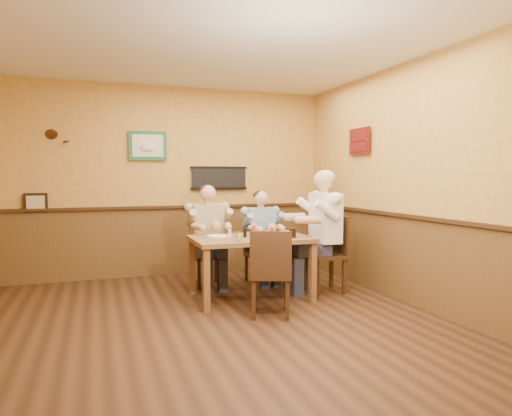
{
  "coord_description": "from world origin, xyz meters",
  "views": [
    {
      "loc": [
        -0.94,
        -4.35,
        1.48
      ],
      "look_at": [
        0.87,
        0.75,
        1.1
      ],
      "focal_mm": 32.0,
      "sensor_mm": 36.0,
      "label": 1
    }
  ],
  "objects_px": {
    "water_glass_mid": "(269,233)",
    "chair_back_left": "(208,255)",
    "dining_table": "(251,244)",
    "salt_shaker": "(230,234)",
    "cola_tumbler": "(293,233)",
    "chair_right_end": "(325,254)",
    "water_glass_left": "(238,236)",
    "diner_white_elder": "(325,238)",
    "hot_sauce_bottle": "(254,231)",
    "pepper_shaker": "(245,233)",
    "chair_back_right": "(260,253)",
    "diner_tan_shirt": "(207,241)",
    "diner_blue_polo": "(260,241)",
    "chair_near_side": "(271,272)"
  },
  "relations": [
    {
      "from": "water_glass_mid",
      "to": "chair_back_left",
      "type": "bearing_deg",
      "value": 115.23
    },
    {
      "from": "dining_table",
      "to": "salt_shaker",
      "type": "xyz_separation_m",
      "value": [
        -0.26,
        0.02,
        0.14
      ]
    },
    {
      "from": "cola_tumbler",
      "to": "chair_right_end",
      "type": "bearing_deg",
      "value": 21.71
    },
    {
      "from": "water_glass_left",
      "to": "salt_shaker",
      "type": "relative_size",
      "value": 1.1
    },
    {
      "from": "diner_white_elder",
      "to": "hot_sauce_bottle",
      "type": "height_order",
      "value": "diner_white_elder"
    },
    {
      "from": "cola_tumbler",
      "to": "hot_sauce_bottle",
      "type": "xyz_separation_m",
      "value": [
        -0.44,
        0.12,
        0.03
      ]
    },
    {
      "from": "dining_table",
      "to": "pepper_shaker",
      "type": "xyz_separation_m",
      "value": [
        -0.08,
        -0.01,
        0.14
      ]
    },
    {
      "from": "cola_tumbler",
      "to": "salt_shaker",
      "type": "relative_size",
      "value": 1.13
    },
    {
      "from": "chair_back_right",
      "to": "chair_right_end",
      "type": "distance_m",
      "value": 0.98
    },
    {
      "from": "water_glass_left",
      "to": "water_glass_mid",
      "type": "relative_size",
      "value": 0.79
    },
    {
      "from": "hot_sauce_bottle",
      "to": "dining_table",
      "type": "bearing_deg",
      "value": 90.25
    },
    {
      "from": "chair_right_end",
      "to": "cola_tumbler",
      "type": "height_order",
      "value": "chair_right_end"
    },
    {
      "from": "diner_tan_shirt",
      "to": "salt_shaker",
      "type": "height_order",
      "value": "diner_tan_shirt"
    },
    {
      "from": "diner_white_elder",
      "to": "salt_shaker",
      "type": "xyz_separation_m",
      "value": [
        -1.25,
        0.04,
        0.1
      ]
    },
    {
      "from": "chair_back_left",
      "to": "chair_back_right",
      "type": "xyz_separation_m",
      "value": [
        0.75,
        -0.01,
        -0.03
      ]
    },
    {
      "from": "pepper_shaker",
      "to": "dining_table",
      "type": "bearing_deg",
      "value": 7.5
    },
    {
      "from": "diner_blue_polo",
      "to": "pepper_shaker",
      "type": "relative_size",
      "value": 11.52
    },
    {
      "from": "chair_back_left",
      "to": "water_glass_mid",
      "type": "bearing_deg",
      "value": -66.49
    },
    {
      "from": "diner_tan_shirt",
      "to": "cola_tumbler",
      "type": "bearing_deg",
      "value": -53.58
    },
    {
      "from": "chair_near_side",
      "to": "pepper_shaker",
      "type": "relative_size",
      "value": 9.25
    },
    {
      "from": "chair_right_end",
      "to": "chair_back_right",
      "type": "bearing_deg",
      "value": -140.05
    },
    {
      "from": "diner_blue_polo",
      "to": "pepper_shaker",
      "type": "bearing_deg",
      "value": -124.7
    },
    {
      "from": "diner_blue_polo",
      "to": "diner_white_elder",
      "type": "xyz_separation_m",
      "value": [
        0.6,
        -0.78,
        0.12
      ]
    },
    {
      "from": "chair_right_end",
      "to": "hot_sauce_bottle",
      "type": "xyz_separation_m",
      "value": [
        -0.99,
        -0.1,
        0.35
      ]
    },
    {
      "from": "chair_right_end",
      "to": "water_glass_left",
      "type": "bearing_deg",
      "value": -75.28
    },
    {
      "from": "chair_near_side",
      "to": "pepper_shaker",
      "type": "xyz_separation_m",
      "value": [
        -0.06,
        0.7,
        0.34
      ]
    },
    {
      "from": "chair_back_left",
      "to": "chair_near_side",
      "type": "distance_m",
      "value": 1.52
    },
    {
      "from": "diner_white_elder",
      "to": "hot_sauce_bottle",
      "type": "bearing_deg",
      "value": -81.96
    },
    {
      "from": "chair_back_right",
      "to": "hot_sauce_bottle",
      "type": "bearing_deg",
      "value": -117.56
    },
    {
      "from": "dining_table",
      "to": "pepper_shaker",
      "type": "distance_m",
      "value": 0.16
    },
    {
      "from": "diner_white_elder",
      "to": "salt_shaker",
      "type": "bearing_deg",
      "value": -89.17
    },
    {
      "from": "pepper_shaker",
      "to": "hot_sauce_bottle",
      "type": "bearing_deg",
      "value": -54.01
    },
    {
      "from": "diner_white_elder",
      "to": "water_glass_mid",
      "type": "distance_m",
      "value": 0.9
    },
    {
      "from": "diner_tan_shirt",
      "to": "water_glass_left",
      "type": "xyz_separation_m",
      "value": [
        0.1,
        -1.06,
        0.19
      ]
    },
    {
      "from": "dining_table",
      "to": "diner_white_elder",
      "type": "relative_size",
      "value": 1.0
    },
    {
      "from": "chair_back_right",
      "to": "water_glass_mid",
      "type": "bearing_deg",
      "value": -107.58
    },
    {
      "from": "salt_shaker",
      "to": "water_glass_left",
      "type": "bearing_deg",
      "value": -89.08
    },
    {
      "from": "water_glass_mid",
      "to": "hot_sauce_bottle",
      "type": "xyz_separation_m",
      "value": [
        -0.14,
        0.14,
        0.02
      ]
    },
    {
      "from": "salt_shaker",
      "to": "pepper_shaker",
      "type": "distance_m",
      "value": 0.18
    },
    {
      "from": "diner_tan_shirt",
      "to": "diner_blue_polo",
      "type": "distance_m",
      "value": 0.75
    },
    {
      "from": "diner_blue_polo",
      "to": "cola_tumbler",
      "type": "xyz_separation_m",
      "value": [
        0.05,
        -1.0,
        0.23
      ]
    },
    {
      "from": "cola_tumbler",
      "to": "diner_blue_polo",
      "type": "bearing_deg",
      "value": 92.6
    },
    {
      "from": "dining_table",
      "to": "chair_right_end",
      "type": "distance_m",
      "value": 1.01
    },
    {
      "from": "water_glass_left",
      "to": "diner_blue_polo",
      "type": "bearing_deg",
      "value": 58.1
    },
    {
      "from": "chair_right_end",
      "to": "diner_white_elder",
      "type": "distance_m",
      "value": 0.21
    },
    {
      "from": "chair_near_side",
      "to": "diner_blue_polo",
      "type": "relative_size",
      "value": 0.8
    },
    {
      "from": "hot_sauce_bottle",
      "to": "pepper_shaker",
      "type": "bearing_deg",
      "value": 125.99
    },
    {
      "from": "water_glass_left",
      "to": "pepper_shaker",
      "type": "distance_m",
      "value": 0.33
    },
    {
      "from": "hot_sauce_bottle",
      "to": "salt_shaker",
      "type": "height_order",
      "value": "hot_sauce_bottle"
    },
    {
      "from": "diner_blue_polo",
      "to": "pepper_shaker",
      "type": "height_order",
      "value": "diner_blue_polo"
    }
  ]
}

